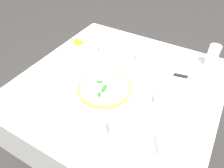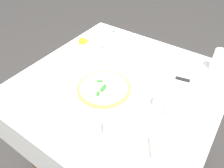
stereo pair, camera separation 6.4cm
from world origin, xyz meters
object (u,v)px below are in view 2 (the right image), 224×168
water_glass_left_edge (217,61)px  coffee_cup_center_back (146,58)px  citrus_bowl (84,44)px  pepper_shaker (118,39)px  coffee_cup_near_right (161,102)px  coffee_cup_near_left (139,44)px  salt_shaker (109,38)px  coffee_cup_back_corner (44,79)px  water_glass_right_edge (111,128)px  water_glass_far_left (109,44)px  dinner_knife (173,77)px  pizza_plate (104,90)px  menu_card (152,146)px  napkin_folded (173,79)px  hot_sauce_bottle (113,38)px  pizza (104,88)px

water_glass_left_edge → coffee_cup_center_back: bearing=24.7°
citrus_bowl → pepper_shaker: bearing=-129.7°
coffee_cup_near_right → coffee_cup_center_back: bearing=-50.8°
coffee_cup_near_left → salt_shaker: same height
coffee_cup_near_left → citrus_bowl: (0.30, 0.20, 0.00)m
coffee_cup_back_corner → water_glass_right_edge: size_ratio=1.21×
citrus_bowl → pepper_shaker: (-0.15, -0.18, -0.00)m
salt_shaker → coffee_cup_near_left: bearing=-168.1°
coffee_cup_center_back → water_glass_far_left: 0.25m
citrus_bowl → dinner_knife: bearing=-178.1°
water_glass_left_edge → pizza_plate: bearing=50.8°
coffee_cup_near_right → menu_card: size_ratio=1.61×
coffee_cup_near_right → citrus_bowl: 0.67m
water_glass_right_edge → dinner_knife: size_ratio=0.56×
coffee_cup_back_corner → menu_card: bearing=176.8°
water_glass_right_edge → dinner_knife: 0.48m
pizza_plate → menu_card: 0.39m
citrus_bowl → salt_shaker: bearing=-120.3°
coffee_cup_center_back → coffee_cup_near_right: coffee_cup_center_back is taller
coffee_cup_near_right → pepper_shaker: 0.62m
coffee_cup_back_corner → water_glass_right_edge: 0.49m
salt_shaker → menu_card: (-0.62, 0.59, 0.00)m
napkin_folded → coffee_cup_near_left: bearing=-43.8°
coffee_cup_back_corner → napkin_folded: coffee_cup_back_corner is taller
hot_sauce_bottle → coffee_cup_back_corner: bearing=83.2°
pizza_plate → hot_sauce_bottle: bearing=-61.3°
pizza_plate → coffee_cup_back_corner: (0.30, 0.13, 0.02)m
water_glass_far_left → napkin_folded: size_ratio=0.48×
coffee_cup_center_back → coffee_cup_near_left: (0.11, -0.12, -0.01)m
napkin_folded → water_glass_right_edge: bearing=66.7°
pizza_plate → water_glass_right_edge: water_glass_right_edge is taller
water_glass_far_left → pepper_shaker: water_glass_far_left is taller
pizza → water_glass_right_edge: size_ratio=2.55×
pizza → water_glass_far_left: 0.38m
menu_card → pizza: bearing=-143.5°
water_glass_right_edge → pepper_shaker: water_glass_right_edge is taller
coffee_cup_near_left → hot_sauce_bottle: size_ratio=1.57×
salt_shaker → pepper_shaker: (-0.06, -0.02, 0.00)m
coffee_cup_near_left → water_glass_right_edge: water_glass_right_edge is taller
water_glass_left_edge → coffee_cup_back_corner: bearing=41.7°
pizza → coffee_cup_near_right: bearing=-166.2°
coffee_cup_near_left → pepper_shaker: bearing=8.9°
pizza_plate → coffee_cup_near_left: bearing=-82.8°
salt_shaker → napkin_folded: bearing=165.2°
pizza_plate → coffee_cup_near_left: coffee_cup_near_left is taller
water_glass_far_left → pepper_shaker: size_ratio=2.10×
dinner_knife → pepper_shaker: size_ratio=3.46×
salt_shaker → dinner_knife: bearing=165.1°
water_glass_far_left → napkin_folded: 0.46m
coffee_cup_back_corner → water_glass_far_left: water_glass_far_left is taller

